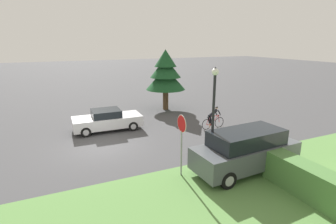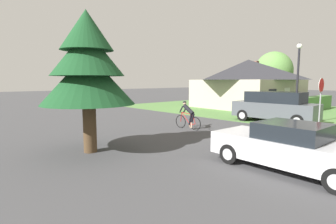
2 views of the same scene
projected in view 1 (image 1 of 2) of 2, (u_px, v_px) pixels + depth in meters
name	position (u px, v px, depth m)	size (l,w,h in m)	color
ground_plane	(103.00, 146.00, 14.70)	(140.00, 140.00, 0.00)	#424244
sedan_left_lane	(107.00, 120.00, 17.23)	(1.94, 4.43, 1.40)	silver
cyclist	(213.00, 118.00, 17.57)	(0.44, 1.78, 1.52)	black
parked_suv_right	(246.00, 150.00, 11.71)	(2.13, 5.04, 1.93)	#4C5156
stop_sign	(182.00, 133.00, 11.04)	(0.76, 0.07, 2.75)	gray
street_lamp	(213.00, 109.00, 11.04)	(0.29, 0.29, 4.71)	black
conifer_tall_near	(166.00, 73.00, 21.90)	(3.30, 3.30, 5.06)	#4C3823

